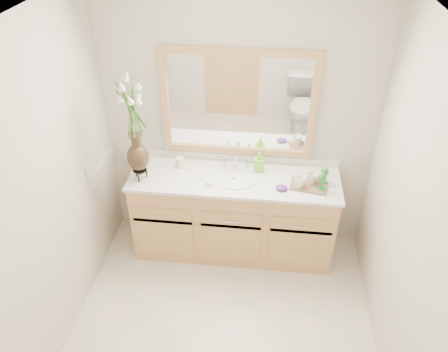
# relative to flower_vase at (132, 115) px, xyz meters

# --- Properties ---
(floor) EXTENTS (2.60, 2.60, 0.00)m
(floor) POSITION_rel_flower_vase_xyz_m (0.81, -0.91, -1.45)
(floor) COLOR beige
(floor) RESTS_ON ground
(ceiling) EXTENTS (2.40, 2.60, 0.02)m
(ceiling) POSITION_rel_flower_vase_xyz_m (0.81, -0.91, 0.95)
(ceiling) COLOR white
(ceiling) RESTS_ON wall_back
(wall_back) EXTENTS (2.40, 0.02, 2.40)m
(wall_back) POSITION_rel_flower_vase_xyz_m (0.81, 0.39, -0.25)
(wall_back) COLOR beige
(wall_back) RESTS_ON floor
(wall_left) EXTENTS (0.02, 2.60, 2.40)m
(wall_left) POSITION_rel_flower_vase_xyz_m (-0.39, -0.91, -0.25)
(wall_left) COLOR beige
(wall_left) RESTS_ON floor
(wall_right) EXTENTS (0.02, 2.60, 2.40)m
(wall_right) POSITION_rel_flower_vase_xyz_m (2.01, -0.91, -0.25)
(wall_right) COLOR beige
(wall_right) RESTS_ON floor
(vanity) EXTENTS (1.80, 0.55, 0.80)m
(vanity) POSITION_rel_flower_vase_xyz_m (0.81, 0.10, -1.05)
(vanity) COLOR tan
(vanity) RESTS_ON floor
(counter) EXTENTS (1.84, 0.57, 0.03)m
(counter) POSITION_rel_flower_vase_xyz_m (0.81, 0.10, -0.63)
(counter) COLOR silver
(counter) RESTS_ON vanity
(sink) EXTENTS (0.38, 0.34, 0.23)m
(sink) POSITION_rel_flower_vase_xyz_m (0.81, 0.08, -0.67)
(sink) COLOR white
(sink) RESTS_ON counter
(mirror) EXTENTS (1.32, 0.04, 0.97)m
(mirror) POSITION_rel_flower_vase_xyz_m (0.81, 0.36, -0.04)
(mirror) COLOR white
(mirror) RESTS_ON wall_back
(switch_plate) EXTENTS (0.02, 0.12, 0.12)m
(switch_plate) POSITION_rel_flower_vase_xyz_m (-0.38, -0.15, -0.47)
(switch_plate) COLOR white
(switch_plate) RESTS_ON wall_left
(flower_vase) EXTENTS (0.22, 0.22, 0.91)m
(flower_vase) POSITION_rel_flower_vase_xyz_m (0.00, 0.00, 0.00)
(flower_vase) COLOR black
(flower_vase) RESTS_ON counter
(tumbler) EXTENTS (0.07, 0.07, 0.09)m
(tumbler) POSITION_rel_flower_vase_xyz_m (0.31, 0.22, -0.57)
(tumbler) COLOR white
(tumbler) RESTS_ON counter
(soap_dish) EXTENTS (0.09, 0.09, 0.03)m
(soap_dish) POSITION_rel_flower_vase_xyz_m (0.61, -0.03, -0.61)
(soap_dish) COLOR white
(soap_dish) RESTS_ON counter
(soap_bottle) EXTENTS (0.08, 0.08, 0.16)m
(soap_bottle) POSITION_rel_flower_vase_xyz_m (1.01, 0.24, -0.53)
(soap_bottle) COLOR #6DD632
(soap_bottle) RESTS_ON counter
(purple_dish) EXTENTS (0.13, 0.11, 0.04)m
(purple_dish) POSITION_rel_flower_vase_xyz_m (1.22, -0.03, -0.60)
(purple_dish) COLOR #512777
(purple_dish) RESTS_ON counter
(tray) EXTENTS (0.34, 0.25, 0.02)m
(tray) POSITION_rel_flower_vase_xyz_m (1.45, 0.05, -0.61)
(tray) COLOR brown
(tray) RESTS_ON counter
(mug_left) EXTENTS (0.11, 0.11, 0.09)m
(mug_left) POSITION_rel_flower_vase_xyz_m (1.37, 0.01, -0.55)
(mug_left) COLOR white
(mug_left) RESTS_ON tray
(mug_right) EXTENTS (0.12, 0.12, 0.10)m
(mug_right) POSITION_rel_flower_vase_xyz_m (1.47, 0.08, -0.55)
(mug_right) COLOR white
(mug_right) RESTS_ON tray
(goblet_front) EXTENTS (0.07, 0.07, 0.16)m
(goblet_front) POSITION_rel_flower_vase_xyz_m (1.54, 0.00, -0.49)
(goblet_front) COLOR #27752E
(goblet_front) RESTS_ON tray
(goblet_back) EXTENTS (0.06, 0.06, 0.15)m
(goblet_back) POSITION_rel_flower_vase_xyz_m (1.57, 0.10, -0.50)
(goblet_back) COLOR #27752E
(goblet_back) RESTS_ON tray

